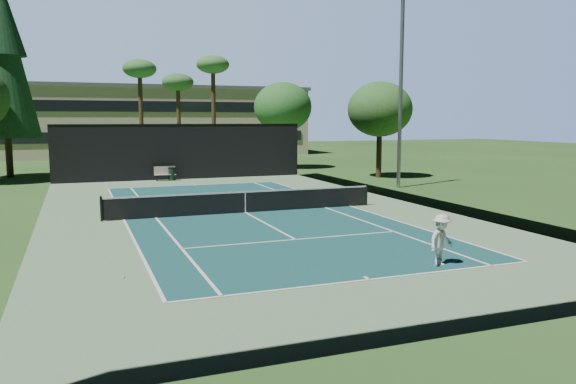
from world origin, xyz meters
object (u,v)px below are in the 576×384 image
Objects in this scene: trash_bin at (172,174)px; player at (441,240)px; tennis_net at (245,201)px; tennis_ball_d at (107,206)px; tennis_ball_a at (124,277)px; park_bench at (165,173)px; tennis_ball_c at (222,198)px; tennis_ball_b at (221,206)px.

player is at bearing -82.18° from trash_bin.
tennis_net is 7.40m from tennis_ball_d.
park_bench is at bearing 78.96° from tennis_ball_a.
tennis_net reaches higher than tennis_ball_c.
tennis_ball_c is 6.13m from tennis_ball_d.
park_bench is at bearing 93.42° from tennis_ball_b.
tennis_net reaches higher than park_bench.
tennis_ball_c is at bearing 75.56° from tennis_ball_b.
tennis_ball_b is 1.07× the size of tennis_ball_d.
tennis_ball_d is 0.05× the size of park_bench.
tennis_ball_a reaches higher than tennis_ball_c.
tennis_ball_a is at bearing 146.47° from player.
tennis_net is at bearing 82.44° from player.
tennis_ball_c is at bearing 66.05° from tennis_ball_a.
tennis_ball_d is 12.01m from park_bench.
tennis_ball_d is at bearing 97.94° from player.
tennis_net is at bearing -74.04° from tennis_ball_b.
player is 21.53× the size of tennis_ball_b.
tennis_ball_b is at bearing 82.81° from player.
tennis_ball_b reaches higher than tennis_ball_c.
player is at bearing -80.89° from tennis_ball_c.
park_bench is (4.57, 11.09, 0.51)m from tennis_ball_d.
park_bench is (-1.41, 15.43, -0.01)m from tennis_net.
park_bench is 0.50m from trash_bin.
park_bench is at bearing 170.13° from trash_bin.
tennis_net is at bearing -86.56° from trash_bin.
tennis_net is at bearing -84.79° from park_bench.
park_bench is (-0.80, 13.30, 0.51)m from tennis_ball_b.
park_bench is 1.59× the size of trash_bin.
park_bench reaches higher than tennis_ball_a.
tennis_ball_a is (-8.97, 1.96, -0.75)m from player.
player is 26.88m from trash_bin.
player is 1.66× the size of trash_bin.
tennis_ball_c is 10.56m from park_bench.
tennis_ball_d is at bearing 157.65° from tennis_ball_b.
player is at bearing -76.37° from tennis_net.
tennis_ball_a is at bearing -116.14° from tennis_ball_b.
tennis_net is 15.38m from trash_bin.
player is 22.10× the size of tennis_ball_a.
trash_bin is at bearing 77.85° from tennis_ball_a.
tennis_ball_a is 0.97× the size of tennis_ball_b.
trash_bin reaches higher than tennis_ball_d.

